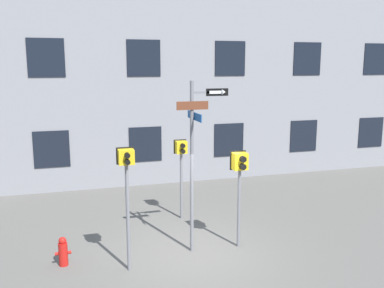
{
  "coord_description": "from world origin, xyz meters",
  "views": [
    {
      "loc": [
        -2.89,
        -9.47,
        4.63
      ],
      "look_at": [
        0.0,
        0.24,
        2.74
      ],
      "focal_mm": 40.0,
      "sensor_mm": 36.0,
      "label": 1
    }
  ],
  "objects_px": {
    "pedestrian_signal_left": "(127,176)",
    "fire_hydrant": "(63,252)",
    "pedestrian_signal_across": "(181,157)",
    "street_sign_pole": "(195,151)",
    "pedestrian_signal_right": "(240,171)"
  },
  "relations": [
    {
      "from": "street_sign_pole",
      "to": "pedestrian_signal_across",
      "type": "height_order",
      "value": "street_sign_pole"
    },
    {
      "from": "pedestrian_signal_left",
      "to": "pedestrian_signal_right",
      "type": "distance_m",
      "value": 2.94
    },
    {
      "from": "pedestrian_signal_across",
      "to": "fire_hydrant",
      "type": "distance_m",
      "value": 4.41
    },
    {
      "from": "pedestrian_signal_left",
      "to": "fire_hydrant",
      "type": "height_order",
      "value": "pedestrian_signal_left"
    },
    {
      "from": "pedestrian_signal_left",
      "to": "fire_hydrant",
      "type": "relative_size",
      "value": 4.07
    },
    {
      "from": "pedestrian_signal_across",
      "to": "fire_hydrant",
      "type": "height_order",
      "value": "pedestrian_signal_across"
    },
    {
      "from": "street_sign_pole",
      "to": "pedestrian_signal_right",
      "type": "bearing_deg",
      "value": -4.14
    },
    {
      "from": "street_sign_pole",
      "to": "fire_hydrant",
      "type": "distance_m",
      "value": 3.89
    },
    {
      "from": "pedestrian_signal_left",
      "to": "pedestrian_signal_across",
      "type": "bearing_deg",
      "value": 54.95
    },
    {
      "from": "pedestrian_signal_right",
      "to": "pedestrian_signal_across",
      "type": "distance_m",
      "value": 2.56
    },
    {
      "from": "pedestrian_signal_right",
      "to": "fire_hydrant",
      "type": "xyz_separation_m",
      "value": [
        -4.33,
        0.18,
        -1.66
      ]
    },
    {
      "from": "pedestrian_signal_left",
      "to": "fire_hydrant",
      "type": "bearing_deg",
      "value": 155.45
    },
    {
      "from": "pedestrian_signal_left",
      "to": "pedestrian_signal_across",
      "type": "xyz_separation_m",
      "value": [
        2.03,
        2.89,
        -0.3
      ]
    },
    {
      "from": "pedestrian_signal_left",
      "to": "pedestrian_signal_right",
      "type": "height_order",
      "value": "pedestrian_signal_left"
    },
    {
      "from": "street_sign_pole",
      "to": "pedestrian_signal_left",
      "type": "xyz_separation_m",
      "value": [
        -1.75,
        -0.56,
        -0.36
      ]
    }
  ]
}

